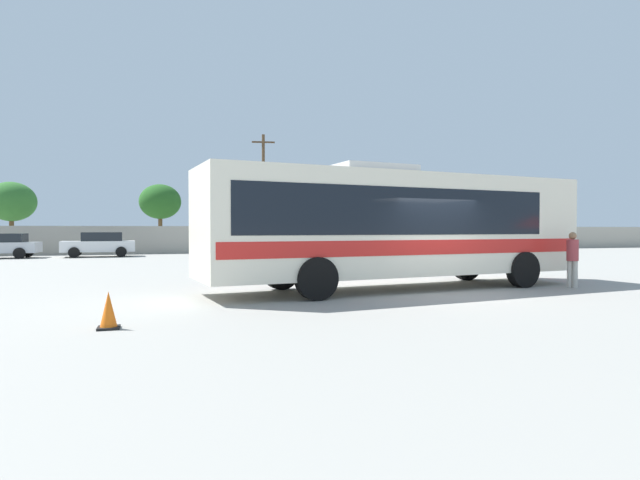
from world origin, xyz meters
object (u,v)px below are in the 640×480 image
utility_pole_near (263,190)px  roadside_tree_midright (260,204)px  attendant_by_bus_door (572,256)px  traffic_cone_on_apron (109,311)px  coach_bus_cream_red (395,224)px  roadside_tree_left (11,202)px  roadside_tree_midleft (160,202)px  parked_car_leftmost_silver (0,245)px  utility_pole_far (408,206)px  parked_car_second_white (100,244)px

utility_pole_near → roadside_tree_midright: 3.76m
attendant_by_bus_door → traffic_cone_on_apron: 12.55m
traffic_cone_on_apron → coach_bus_cream_red: bearing=28.4°
coach_bus_cream_red → utility_pole_near: 27.13m
roadside_tree_midright → traffic_cone_on_apron: 35.81m
roadside_tree_left → roadside_tree_midleft: roadside_tree_midleft is taller
coach_bus_cream_red → parked_car_leftmost_silver: 26.04m
attendant_by_bus_door → utility_pole_far: size_ratio=0.23×
parked_car_second_white → traffic_cone_on_apron: bearing=-83.8°
coach_bus_cream_red → traffic_cone_on_apron: 8.33m
parked_car_second_white → roadside_tree_midright: bearing=38.7°
parked_car_leftmost_silver → utility_pole_far: utility_pole_far is taller
parked_car_leftmost_silver → utility_pole_near: (16.81, 5.90, 4.00)m
utility_pole_far → coach_bus_cream_red: bearing=-117.7°
utility_pole_near → utility_pole_far: bearing=3.4°
parked_car_leftmost_silver → traffic_cone_on_apron: size_ratio=6.71×
parked_car_leftmost_silver → roadside_tree_midleft: bearing=42.1°
coach_bus_cream_red → traffic_cone_on_apron: size_ratio=18.07×
roadside_tree_left → roadside_tree_midleft: (10.18, 0.69, 0.19)m
coach_bus_cream_red → attendant_by_bus_door: size_ratio=7.16×
roadside_tree_midright → utility_pole_near: bearing=-96.2°
parked_car_leftmost_silver → roadside_tree_midright: bearing=29.0°
parked_car_leftmost_silver → coach_bus_cream_red: bearing=-54.0°
coach_bus_cream_red → roadside_tree_midleft: (-6.30, 29.16, 2.00)m
parked_car_second_white → traffic_cone_on_apron: 25.15m
parked_car_second_white → utility_pole_near: (11.41, 5.83, 3.98)m
parked_car_second_white → roadside_tree_midright: roadside_tree_midright is taller
attendant_by_bus_door → parked_car_second_white: bearing=123.8°
parked_car_second_white → traffic_cone_on_apron: parked_car_second_white is taller
parked_car_second_white → utility_pole_far: bearing=15.1°
parked_car_leftmost_silver → roadside_tree_midleft: roadside_tree_midleft is taller
parked_car_leftmost_silver → traffic_cone_on_apron: 26.21m
utility_pole_near → roadside_tree_midleft: utility_pole_near is taller
utility_pole_far → parked_car_second_white: bearing=-164.9°
utility_pole_far → roadside_tree_left: 31.07m
attendant_by_bus_door → utility_pole_far: bearing=71.8°
coach_bus_cream_red → parked_car_leftmost_silver: (-15.31, 21.03, -1.08)m
utility_pole_far → roadside_tree_midright: size_ratio=1.35×
utility_pole_far → utility_pole_near: bearing=-176.6°
utility_pole_near → roadside_tree_left: bearing=175.1°
coach_bus_cream_red → parked_car_second_white: (-9.91, 21.11, -1.05)m
utility_pole_near → utility_pole_far: utility_pole_near is taller
roadside_tree_midleft → attendant_by_bus_door: bearing=-69.5°
utility_pole_far → traffic_cone_on_apron: 38.54m
utility_pole_far → traffic_cone_on_apron: bearing=-124.6°
attendant_by_bus_door → utility_pole_far: utility_pole_far is taller
coach_bus_cream_red → attendant_by_bus_door: 5.29m
attendant_by_bus_door → utility_pole_near: (-3.55, 28.20, 3.86)m
roadside_tree_midleft → traffic_cone_on_apron: 33.25m
coach_bus_cream_red → utility_pole_near: size_ratio=1.26×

